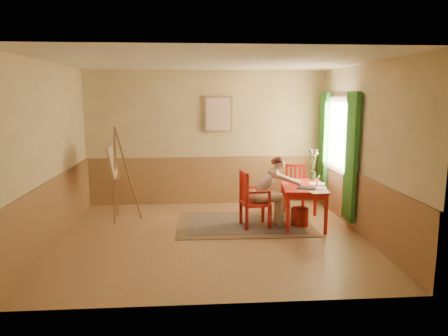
{
  "coord_description": "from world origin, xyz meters",
  "views": [
    {
      "loc": [
        -0.29,
        -6.62,
        2.29
      ],
      "look_at": [
        0.25,
        0.55,
        1.05
      ],
      "focal_mm": 33.96,
      "sensor_mm": 36.0,
      "label": 1
    }
  ],
  "objects": [
    {
      "name": "laptop",
      "position": [
        1.7,
        0.3,
        0.76
      ],
      "size": [
        0.42,
        0.33,
        0.22
      ],
      "color": "#1E2338",
      "rests_on": "table"
    },
    {
      "name": "wastebasket",
      "position": [
        1.59,
        0.48,
        0.16
      ],
      "size": [
        0.38,
        0.38,
        0.33
      ],
      "primitive_type": "cylinder",
      "rotation": [
        0.0,
        0.0,
        -0.31
      ],
      "color": "#AA271D",
      "rests_on": "room"
    },
    {
      "name": "rug",
      "position": [
        0.62,
        0.65,
        0.01
      ],
      "size": [
        2.42,
        1.63,
        0.02
      ],
      "color": "#8C7251",
      "rests_on": "room"
    },
    {
      "name": "vase",
      "position": [
        1.97,
        1.07,
        0.99
      ],
      "size": [
        0.22,
        0.29,
        0.58
      ],
      "color": "#3F724C",
      "rests_on": "table"
    },
    {
      "name": "window",
      "position": [
        2.42,
        1.1,
        1.35
      ],
      "size": [
        0.12,
        2.01,
        2.2
      ],
      "color": "white",
      "rests_on": "room"
    },
    {
      "name": "chair_left",
      "position": [
        0.74,
        0.48,
        0.5
      ],
      "size": [
        0.52,
        0.5,
        1.0
      ],
      "color": "red",
      "rests_on": "room"
    },
    {
      "name": "figure",
      "position": [
        1.05,
        0.52,
        0.68
      ],
      "size": [
        0.94,
        0.46,
        1.24
      ],
      "color": "beige",
      "rests_on": "room"
    },
    {
      "name": "chair_back",
      "position": [
        1.75,
        1.57,
        0.45
      ],
      "size": [
        0.51,
        0.52,
        0.91
      ],
      "color": "red",
      "rests_on": "room"
    },
    {
      "name": "easel",
      "position": [
        -1.72,
        1.14,
        1.03
      ],
      "size": [
        0.61,
        0.78,
        1.74
      ],
      "color": "brown",
      "rests_on": "room"
    },
    {
      "name": "table",
      "position": [
        1.66,
        0.6,
        0.63
      ],
      "size": [
        0.87,
        1.28,
        0.72
      ],
      "color": "red",
      "rests_on": "room"
    },
    {
      "name": "wainscot",
      "position": [
        0.0,
        0.8,
        0.5
      ],
      "size": [
        5.0,
        4.5,
        1.0
      ],
      "color": "#9E7249",
      "rests_on": "room"
    },
    {
      "name": "wall_portrait",
      "position": [
        0.25,
        2.2,
        1.9
      ],
      "size": [
        0.6,
        0.05,
        0.76
      ],
      "color": "#967758",
      "rests_on": "room"
    },
    {
      "name": "room",
      "position": [
        0.0,
        0.0,
        1.4
      ],
      "size": [
        5.04,
        4.54,
        2.84
      ],
      "color": "#AA7D52",
      "rests_on": "ground"
    },
    {
      "name": "papers",
      "position": [
        1.78,
        0.49,
        0.72
      ],
      "size": [
        0.7,
        1.18,
        0.0
      ],
      "color": "white",
      "rests_on": "table"
    }
  ]
}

